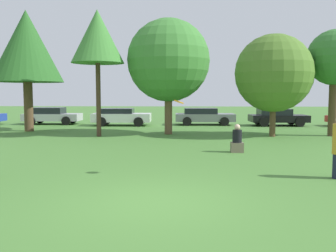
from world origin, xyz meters
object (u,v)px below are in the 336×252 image
object	(u,v)px
bystander_sitting	(237,141)
parked_car_white	(121,116)
tree_0	(27,47)
tree_4	(335,59)
tree_2	(168,61)
parked_car_grey	(204,116)
parked_car_silver	(51,115)
tree_1	(97,37)
frisbee	(179,102)
parked_car_black	(277,117)
tree_3	(274,73)

from	to	relation	value
bystander_sitting	parked_car_white	distance (m)	13.51
tree_0	tree_4	xyz separation A→B (m)	(17.30, -1.62, -0.95)
bystander_sitting	tree_2	world-z (taller)	tree_2
tree_2	parked_car_grey	bearing A→B (deg)	70.70
bystander_sitting	tree_2	bearing A→B (deg)	115.19
bystander_sitting	tree_0	size ratio (longest dim) A/B	0.15
parked_car_silver	parked_car_grey	distance (m)	11.29
tree_1	tree_2	xyz separation A→B (m)	(3.62, 1.27, -1.11)
bystander_sitting	tree_2	xyz separation A→B (m)	(-2.96, 6.30, 3.63)
frisbee	parked_car_grey	xyz separation A→B (m)	(1.42, 16.91, -1.37)
bystander_sitting	parked_car_silver	world-z (taller)	parked_car_silver
tree_1	parked_car_black	world-z (taller)	tree_1
bystander_sitting	parked_car_grey	size ratio (longest dim) A/B	0.25
bystander_sitting	parked_car_black	world-z (taller)	parked_car_black
frisbee	tree_2	distance (m)	10.73
tree_2	parked_car_white	size ratio (longest dim) A/B	1.53
tree_4	parked_car_black	size ratio (longest dim) A/B	1.40
parked_car_black	tree_0	bearing A→B (deg)	-165.48
parked_car_white	tree_4	bearing A→B (deg)	-27.23
frisbee	parked_car_silver	xyz separation A→B (m)	(-9.87, 16.85, -1.37)
tree_2	tree_3	distance (m)	5.66
frisbee	parked_car_grey	bearing A→B (deg)	85.19
tree_2	parked_car_black	size ratio (longest dim) A/B	1.59
frisbee	parked_car_white	bearing A→B (deg)	105.71
frisbee	tree_2	xyz separation A→B (m)	(-0.82, 10.50, 2.05)
parked_car_grey	bystander_sitting	bearing A→B (deg)	-88.73
tree_4	parked_car_grey	xyz separation A→B (m)	(-6.57, 6.83, -3.43)
tree_0	parked_car_grey	distance (m)	12.70
bystander_sitting	tree_2	size ratio (longest dim) A/B	0.17
frisbee	tree_1	bearing A→B (deg)	115.69
tree_3	tree_2	bearing A→B (deg)	171.08
tree_3	parked_car_white	distance (m)	11.48
tree_0	parked_car_white	size ratio (longest dim) A/B	1.72
bystander_sitting	tree_3	distance (m)	6.66
parked_car_silver	tree_4	bearing A→B (deg)	-22.75
parked_car_silver	parked_car_black	world-z (taller)	parked_car_silver
tree_1	tree_4	distance (m)	12.51
tree_4	parked_car_grey	distance (m)	10.08
tree_4	parked_car_black	xyz separation A→B (m)	(-1.42, 6.32, -3.43)
tree_0	tree_3	world-z (taller)	tree_0
bystander_sitting	tree_4	xyz separation A→B (m)	(5.85, 5.87, 3.64)
parked_car_black	tree_1	bearing A→B (deg)	-148.94
parked_car_white	tree_1	bearing A→B (deg)	-91.54
tree_0	parked_car_white	world-z (taller)	tree_0
tree_0	parked_car_black	size ratio (longest dim) A/B	1.79
tree_1	parked_car_grey	xyz separation A→B (m)	(5.86, 7.68, -4.54)
tree_4	tree_3	bearing A→B (deg)	-172.31
frisbee	tree_3	distance (m)	10.80
parked_car_silver	parked_car_white	size ratio (longest dim) A/B	1.00
tree_0	tree_3	xyz separation A→B (m)	(14.02, -2.06, -1.72)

